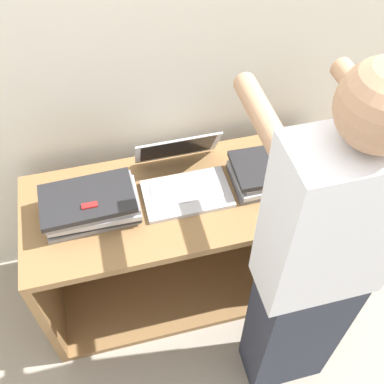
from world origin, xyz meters
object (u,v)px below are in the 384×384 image
at_px(laptop_open, 184,179).
at_px(laptop_stack_right, 276,170).
at_px(person, 314,272).
at_px(laptop_stack_left, 91,204).

bearing_deg(laptop_open, laptop_stack_right, -7.69).
bearing_deg(person, laptop_stack_right, 82.00).
relative_size(laptop_open, person, 0.22).
distance_m(laptop_stack_left, laptop_stack_right, 0.78).
relative_size(laptop_stack_left, person, 0.23).
distance_m(laptop_open, laptop_stack_left, 0.40).
xyz_separation_m(laptop_open, laptop_stack_left, (-0.39, -0.05, 0.01)).
distance_m(laptop_stack_left, person, 0.88).
xyz_separation_m(laptop_open, laptop_stack_right, (0.39, -0.05, 0.00)).
relative_size(laptop_stack_right, person, 0.23).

